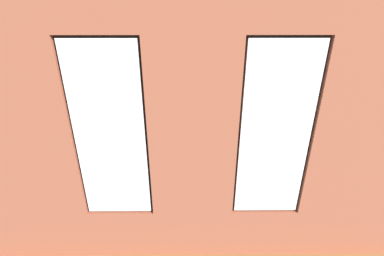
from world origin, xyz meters
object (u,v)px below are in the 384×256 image
potted_plant_mid_room_small (233,131)px  potted_plant_corner_far_left (339,190)px  coffee_table (193,144)px  potted_plant_between_couches (291,181)px  table_plant_small (174,139)px  potted_plant_beside_window_right (53,195)px  couch_left (286,151)px  remote_gray (198,144)px  tv_flatscreen (79,125)px  couch_by_window (200,202)px  cup_ceramic (185,139)px  potted_plant_near_tv (91,164)px  media_console (84,150)px

potted_plant_mid_room_small → potted_plant_corner_far_left: potted_plant_corner_far_left is taller
coffee_table → potted_plant_between_couches: size_ratio=1.39×
table_plant_small → potted_plant_beside_window_right: size_ratio=0.30×
couch_left → potted_plant_mid_room_small: size_ratio=3.52×
remote_gray → tv_flatscreen: tv_flatscreen is taller
couch_by_window → table_plant_small: bearing=-74.1°
cup_ceramic → potted_plant_mid_room_small: 1.36m
couch_by_window → potted_plant_between_couches: potted_plant_between_couches is taller
couch_by_window → coffee_table: 1.98m
coffee_table → tv_flatscreen: 2.60m
remote_gray → potted_plant_mid_room_small: bearing=-120.6°
remote_gray → potted_plant_near_tv: bearing=43.5°
cup_ceramic → potted_plant_near_tv: bearing=32.7°
remote_gray → tv_flatscreen: (2.66, -0.05, 0.47)m
couch_by_window → potted_plant_near_tv: size_ratio=1.52×
remote_gray → potted_plant_beside_window_right: potted_plant_beside_window_right is taller
couch_left → coffee_table: 2.12m
table_plant_small → couch_left: bearing=177.5°
cup_ceramic → tv_flatscreen: bearing=3.9°
table_plant_small → potted_plant_near_tv: size_ratio=0.21×
couch_by_window → cup_ceramic: size_ratio=22.60×
table_plant_small → potted_plant_beside_window_right: (1.77, 1.96, -0.02)m
couch_left → couch_by_window: bearing=-45.0°
remote_gray → potted_plant_beside_window_right: 3.05m
tv_flatscreen → potted_plant_near_tv: (-0.55, 1.01, -0.41)m
table_plant_small → potted_plant_mid_room_small: table_plant_small is taller
couch_by_window → potted_plant_corner_far_left: (-2.17, 0.10, 0.30)m
tv_flatscreen → potted_plant_between_couches: size_ratio=1.07×
remote_gray → coffee_table: bearing=-26.3°
table_plant_small → potted_plant_beside_window_right: 2.65m
couch_left → remote_gray: (1.99, -0.11, 0.12)m
coffee_table → potted_plant_beside_window_right: potted_plant_beside_window_right is taller
couch_left → tv_flatscreen: (4.65, -0.16, 0.59)m
potted_plant_mid_room_small → potted_plant_near_tv: (3.04, 1.75, 0.09)m
remote_gray → potted_plant_between_couches: bearing=147.3°
cup_ceramic → remote_gray: (-0.30, 0.21, -0.03)m
cup_ceramic → media_console: (2.36, 0.16, -0.21)m
table_plant_small → media_console: (2.10, -0.04, -0.32)m
potted_plant_mid_room_small → potted_plant_between_couches: potted_plant_between_couches is taller
coffee_table → remote_gray: bearing=134.7°
table_plant_small → tv_flatscreen: (2.10, -0.05, 0.33)m
couch_by_window → media_console: 3.25m
table_plant_small → tv_flatscreen: bearing=-1.2°
couch_by_window → media_console: (2.63, -1.91, -0.06)m
table_plant_small → potted_plant_mid_room_small: size_ratio=0.46×
tv_flatscreen → potted_plant_corner_far_left: (-4.80, 2.01, -0.29)m
potted_plant_beside_window_right → potted_plant_corner_far_left: 4.47m
media_console → potted_plant_between_couches: bearing=155.6°
potted_plant_beside_window_right → media_console: bearing=-80.7°
potted_plant_beside_window_right → couch_left: bearing=-156.8°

